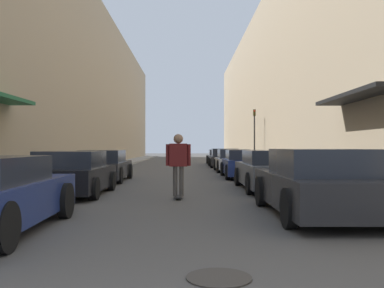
{
  "coord_description": "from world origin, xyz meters",
  "views": [
    {
      "loc": [
        0.4,
        -1.84,
        1.39
      ],
      "look_at": [
        0.55,
        12.16,
        1.49
      ],
      "focal_mm": 40.0,
      "sensor_mm": 36.0,
      "label": 1
    }
  ],
  "objects_px": {
    "parked_car_right_1": "(269,171)",
    "parked_car_right_5": "(220,157)",
    "parked_car_right_4": "(224,158)",
    "parked_car_left_1": "(73,174)",
    "parked_car_right_0": "(318,183)",
    "parked_car_left_2": "(104,166)",
    "skateboarder": "(178,159)",
    "parked_car_right_2": "(244,164)",
    "parked_car_right_3": "(233,161)",
    "manhole_cover": "(219,278)",
    "traffic_light": "(254,131)"
  },
  "relations": [
    {
      "from": "parked_car_right_5",
      "to": "skateboarder",
      "type": "height_order",
      "value": "skateboarder"
    },
    {
      "from": "manhole_cover",
      "to": "parked_car_right_5",
      "type": "bearing_deg",
      "value": 85.67
    },
    {
      "from": "parked_car_right_2",
      "to": "parked_car_right_5",
      "type": "xyz_separation_m",
      "value": [
        0.06,
        15.18,
        -0.03
      ]
    },
    {
      "from": "parked_car_left_1",
      "to": "parked_car_right_0",
      "type": "height_order",
      "value": "parked_car_right_0"
    },
    {
      "from": "parked_car_right_2",
      "to": "parked_car_right_4",
      "type": "bearing_deg",
      "value": 89.95
    },
    {
      "from": "parked_car_right_4",
      "to": "skateboarder",
      "type": "bearing_deg",
      "value": -98.82
    },
    {
      "from": "parked_car_right_0",
      "to": "manhole_cover",
      "type": "relative_size",
      "value": 6.49
    },
    {
      "from": "parked_car_left_2",
      "to": "manhole_cover",
      "type": "height_order",
      "value": "parked_car_left_2"
    },
    {
      "from": "manhole_cover",
      "to": "parked_car_right_4",
      "type": "bearing_deg",
      "value": 84.92
    },
    {
      "from": "parked_car_right_1",
      "to": "parked_car_right_5",
      "type": "xyz_separation_m",
      "value": [
        -0.05,
        20.63,
        -0.04
      ]
    },
    {
      "from": "skateboarder",
      "to": "parked_car_right_2",
      "type": "bearing_deg",
      "value": 70.49
    },
    {
      "from": "parked_car_left_2",
      "to": "parked_car_right_3",
      "type": "xyz_separation_m",
      "value": [
        5.99,
        6.73,
        0.0
      ]
    },
    {
      "from": "skateboarder",
      "to": "manhole_cover",
      "type": "bearing_deg",
      "value": -85.21
    },
    {
      "from": "parked_car_right_4",
      "to": "parked_car_right_5",
      "type": "distance_m",
      "value": 5.03
    },
    {
      "from": "parked_car_right_0",
      "to": "parked_car_right_5",
      "type": "height_order",
      "value": "parked_car_right_0"
    },
    {
      "from": "parked_car_left_2",
      "to": "parked_car_right_0",
      "type": "bearing_deg",
      "value": -55.57
    },
    {
      "from": "parked_car_right_1",
      "to": "parked_car_right_2",
      "type": "bearing_deg",
      "value": 91.23
    },
    {
      "from": "manhole_cover",
      "to": "parked_car_right_1",
      "type": "bearing_deg",
      "value": 75.99
    },
    {
      "from": "parked_car_right_1",
      "to": "parked_car_right_5",
      "type": "distance_m",
      "value": 20.64
    },
    {
      "from": "parked_car_left_2",
      "to": "parked_car_right_3",
      "type": "relative_size",
      "value": 1.11
    },
    {
      "from": "parked_car_left_1",
      "to": "manhole_cover",
      "type": "xyz_separation_m",
      "value": [
        3.65,
        -7.88,
        -0.6
      ]
    },
    {
      "from": "parked_car_right_2",
      "to": "parked_car_right_4",
      "type": "xyz_separation_m",
      "value": [
        0.01,
        10.15,
        -0.0
      ]
    },
    {
      "from": "parked_car_right_3",
      "to": "manhole_cover",
      "type": "xyz_separation_m",
      "value": [
        -2.25,
        -19.66,
        -0.6
      ]
    },
    {
      "from": "parked_car_left_2",
      "to": "parked_car_right_0",
      "type": "xyz_separation_m",
      "value": [
        6.06,
        -8.84,
        0.04
      ]
    },
    {
      "from": "traffic_light",
      "to": "parked_car_left_1",
      "type": "bearing_deg",
      "value": -114.52
    },
    {
      "from": "parked_car_right_0",
      "to": "parked_car_right_4",
      "type": "relative_size",
      "value": 1.1
    },
    {
      "from": "parked_car_right_1",
      "to": "manhole_cover",
      "type": "distance_m",
      "value": 9.61
    },
    {
      "from": "parked_car_right_5",
      "to": "traffic_light",
      "type": "xyz_separation_m",
      "value": [
        2.12,
        -4.44,
        1.92
      ]
    },
    {
      "from": "parked_car_right_1",
      "to": "parked_car_right_3",
      "type": "distance_m",
      "value": 10.35
    },
    {
      "from": "parked_car_right_5",
      "to": "skateboarder",
      "type": "bearing_deg",
      "value": -97.05
    },
    {
      "from": "parked_car_right_0",
      "to": "parked_car_right_1",
      "type": "xyz_separation_m",
      "value": [
        0.01,
        5.22,
        -0.03
      ]
    },
    {
      "from": "skateboarder",
      "to": "manhole_cover",
      "type": "height_order",
      "value": "skateboarder"
    },
    {
      "from": "parked_car_left_1",
      "to": "parked_car_left_2",
      "type": "height_order",
      "value": "parked_car_left_1"
    },
    {
      "from": "parked_car_right_2",
      "to": "traffic_light",
      "type": "xyz_separation_m",
      "value": [
        2.18,
        10.74,
        1.89
      ]
    },
    {
      "from": "traffic_light",
      "to": "parked_car_left_2",
      "type": "bearing_deg",
      "value": -122.9
    },
    {
      "from": "parked_car_left_2",
      "to": "parked_car_right_2",
      "type": "relative_size",
      "value": 1.06
    },
    {
      "from": "parked_car_right_5",
      "to": "parked_car_right_1",
      "type": "bearing_deg",
      "value": -89.85
    },
    {
      "from": "parked_car_right_0",
      "to": "manhole_cover",
      "type": "height_order",
      "value": "parked_car_right_0"
    },
    {
      "from": "parked_car_left_1",
      "to": "traffic_light",
      "type": "xyz_separation_m",
      "value": [
        8.04,
        17.62,
        1.9
      ]
    },
    {
      "from": "parked_car_right_4",
      "to": "parked_car_right_5",
      "type": "relative_size",
      "value": 0.97
    },
    {
      "from": "parked_car_left_1",
      "to": "parked_car_right_1",
      "type": "relative_size",
      "value": 0.86
    },
    {
      "from": "parked_car_right_2",
      "to": "parked_car_right_5",
      "type": "distance_m",
      "value": 15.18
    },
    {
      "from": "parked_car_right_0",
      "to": "parked_car_right_2",
      "type": "xyz_separation_m",
      "value": [
        -0.11,
        10.68,
        -0.04
      ]
    },
    {
      "from": "parked_car_right_3",
      "to": "skateboarder",
      "type": "height_order",
      "value": "skateboarder"
    },
    {
      "from": "parked_car_left_2",
      "to": "parked_car_right_5",
      "type": "distance_m",
      "value": 18.05
    },
    {
      "from": "skateboarder",
      "to": "parked_car_right_3",
      "type": "bearing_deg",
      "value": 77.51
    },
    {
      "from": "parked_car_right_4",
      "to": "parked_car_right_5",
      "type": "height_order",
      "value": "parked_car_right_4"
    },
    {
      "from": "parked_car_right_2",
      "to": "parked_car_right_3",
      "type": "relative_size",
      "value": 1.05
    },
    {
      "from": "parked_car_right_0",
      "to": "parked_car_right_3",
      "type": "bearing_deg",
      "value": 90.26
    },
    {
      "from": "manhole_cover",
      "to": "parked_car_right_0",
      "type": "bearing_deg",
      "value": 60.44
    }
  ]
}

